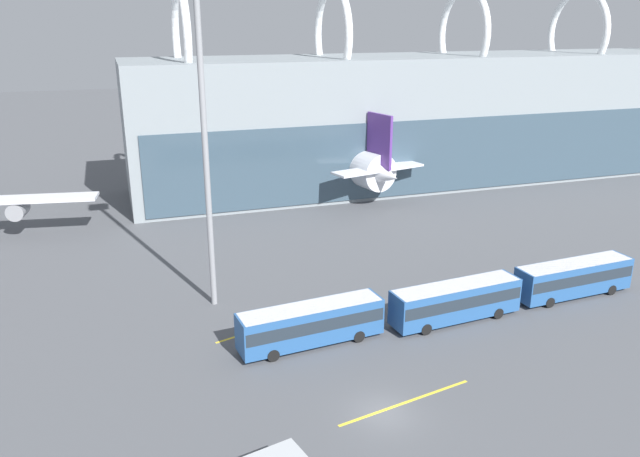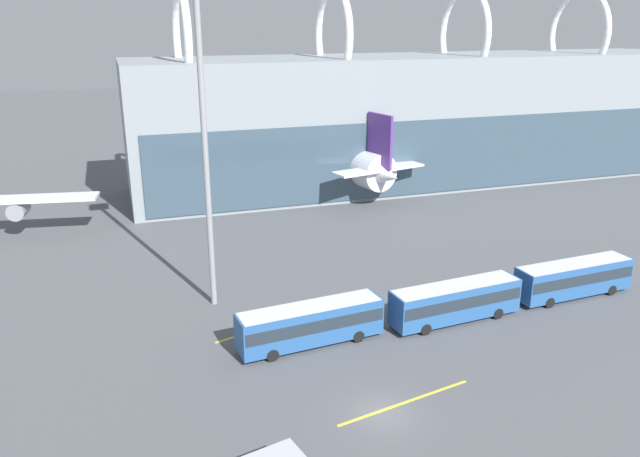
% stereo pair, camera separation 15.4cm
% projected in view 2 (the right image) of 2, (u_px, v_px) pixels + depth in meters
% --- Properties ---
extents(ground_plane, '(440.00, 440.00, 0.00)m').
position_uv_depth(ground_plane, '(383.00, 414.00, 41.95)').
color(ground_plane, '#515459').
extents(terminal_building, '(147.67, 18.39, 30.08)m').
position_uv_depth(terminal_building, '(569.00, 110.00, 107.74)').
color(terminal_building, gray).
rests_on(terminal_building, ground_plane).
extents(airliner_at_gate_far, '(36.79, 36.25, 13.03)m').
position_uv_depth(airliner_at_gate_far, '(325.00, 155.00, 97.69)').
color(airliner_at_gate_far, silver).
rests_on(airliner_at_gate_far, ground_plane).
extents(shuttle_bus_0, '(12.23, 3.75, 3.40)m').
position_uv_depth(shuttle_bus_0, '(311.00, 322.00, 50.24)').
color(shuttle_bus_0, '#285693').
rests_on(shuttle_bus_0, ground_plane).
extents(shuttle_bus_1, '(12.22, 3.64, 3.40)m').
position_uv_depth(shuttle_bus_1, '(456.00, 300.00, 54.23)').
color(shuttle_bus_1, '#285693').
rests_on(shuttle_bus_1, ground_plane).
extents(shuttle_bus_2, '(12.17, 3.35, 3.40)m').
position_uv_depth(shuttle_bus_2, '(574.00, 277.00, 59.07)').
color(shuttle_bus_2, '#285693').
rests_on(shuttle_bus_2, ground_plane).
extents(floodlight_mast, '(2.48, 2.48, 31.51)m').
position_uv_depth(floodlight_mast, '(201.00, 81.00, 51.69)').
color(floodlight_mast, gray).
rests_on(floodlight_mast, ground_plane).
extents(lane_stripe_2, '(10.80, 2.26, 0.01)m').
position_uv_depth(lane_stripe_2, '(405.00, 402.00, 43.16)').
color(lane_stripe_2, yellow).
rests_on(lane_stripe_2, ground_plane).
extents(lane_stripe_3, '(6.61, 2.17, 0.01)m').
position_uv_depth(lane_stripe_3, '(252.00, 332.00, 52.92)').
color(lane_stripe_3, yellow).
rests_on(lane_stripe_3, ground_plane).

